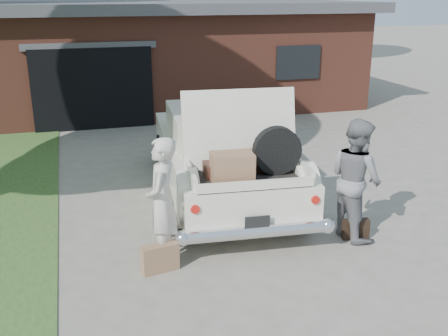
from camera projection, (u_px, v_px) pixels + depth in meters
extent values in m
plane|color=gray|center=(236.00, 252.00, 7.67)|extent=(90.00, 90.00, 0.00)
cube|color=brown|center=(161.00, 56.00, 17.90)|extent=(12.00, 7.00, 3.00)
cube|color=#4C4C51|center=(159.00, 6.00, 17.37)|extent=(12.80, 7.80, 0.30)
cube|color=black|center=(93.00, 89.00, 14.22)|extent=(3.20, 0.30, 2.20)
cube|color=#4C4C51|center=(90.00, 46.00, 13.78)|extent=(3.50, 0.12, 0.18)
cube|color=black|center=(298.00, 62.00, 15.61)|extent=(1.40, 0.08, 1.00)
cylinder|color=#38281E|center=(270.00, 0.00, 24.91)|extent=(0.44, 0.44, 6.41)
cube|color=beige|center=(221.00, 159.00, 9.74)|extent=(2.46, 5.40, 0.68)
cube|color=beige|center=(217.00, 123.00, 9.84)|extent=(1.91, 2.25, 0.55)
cube|color=black|center=(208.00, 113.00, 10.77)|extent=(1.63, 0.23, 0.46)
cube|color=black|center=(228.00, 138.00, 8.92)|extent=(1.63, 0.23, 0.46)
cylinder|color=black|center=(184.00, 216.00, 8.02)|extent=(0.29, 0.71, 0.69)
cylinder|color=black|center=(298.00, 207.00, 8.36)|extent=(0.29, 0.71, 0.69)
cylinder|color=black|center=(163.00, 150.00, 11.33)|extent=(0.29, 0.71, 0.69)
cylinder|color=black|center=(246.00, 146.00, 11.67)|extent=(0.29, 0.71, 0.69)
cylinder|color=silver|center=(257.00, 232.00, 7.34)|extent=(2.16, 0.38, 0.19)
cylinder|color=#A5140F|center=(195.00, 208.00, 7.12)|extent=(0.13, 0.12, 0.13)
cylinder|color=#A5140F|center=(315.00, 199.00, 7.44)|extent=(0.13, 0.12, 0.13)
cube|color=black|center=(257.00, 222.00, 7.27)|extent=(0.36, 0.05, 0.18)
cube|color=black|center=(246.00, 176.00, 7.78)|extent=(1.72, 1.30, 0.04)
cube|color=beige|center=(190.00, 173.00, 7.59)|extent=(0.17, 1.15, 0.19)
cube|color=beige|center=(300.00, 166.00, 7.90)|extent=(0.17, 1.15, 0.19)
cube|color=beige|center=(256.00, 185.00, 7.22)|extent=(1.68, 0.22, 0.13)
cube|color=beige|center=(240.00, 129.00, 7.99)|extent=(1.78, 0.47, 1.19)
cube|color=#4B2A20|center=(224.00, 169.00, 7.71)|extent=(0.62, 0.43, 0.19)
cube|color=#996C4E|center=(232.00, 167.00, 7.44)|extent=(0.63, 0.44, 0.41)
cube|color=black|center=(241.00, 163.00, 7.96)|extent=(0.72, 0.51, 0.21)
cube|color=#92644A|center=(258.00, 155.00, 7.81)|extent=(0.44, 0.31, 0.15)
cylinder|color=black|center=(277.00, 150.00, 7.69)|extent=(0.73, 0.23, 0.72)
imported|color=beige|center=(162.00, 202.00, 7.09)|extent=(0.63, 0.77, 1.81)
imported|color=slate|center=(356.00, 179.00, 7.92)|extent=(0.82, 0.99, 1.86)
cube|color=#986D4D|center=(160.00, 258.00, 7.08)|extent=(0.53, 0.25, 0.39)
cube|color=black|center=(356.00, 229.00, 8.03)|extent=(0.42, 0.19, 0.31)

